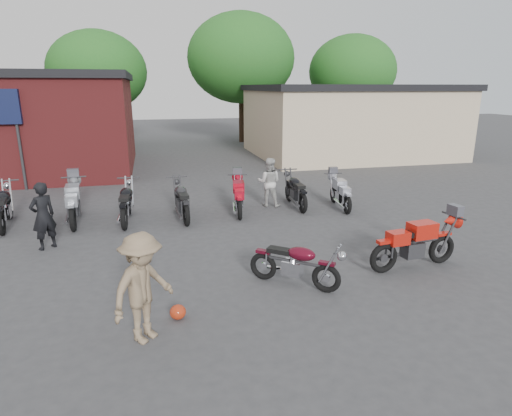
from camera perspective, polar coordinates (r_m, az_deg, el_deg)
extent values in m
plane|color=#363739|center=(8.21, 2.88, -10.70)|extent=(90.00, 90.00, 0.00)
cube|color=tan|center=(24.54, 12.13, 11.04)|extent=(10.00, 8.00, 3.50)
ellipsoid|color=#A62C11|center=(7.30, -10.38, -13.48)|extent=(0.34, 0.34, 0.25)
imported|color=black|center=(11.01, -26.52, -0.96)|extent=(0.69, 0.66, 1.59)
imported|color=#BAB9B5|center=(13.49, 1.75, 3.45)|extent=(0.92, 0.83, 1.54)
imported|color=#7F694E|center=(6.55, -14.86, -10.26)|extent=(1.23, 1.21, 1.69)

